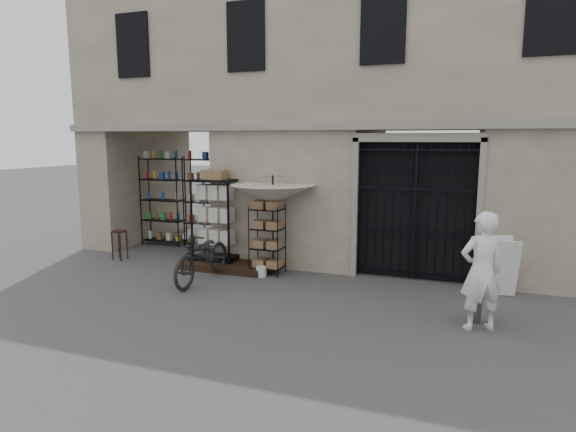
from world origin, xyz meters
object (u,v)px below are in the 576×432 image
at_px(market_umbrella, 273,189).
at_px(bicycle, 204,281).
at_px(wooden_stool, 120,244).
at_px(wire_rack, 267,240).
at_px(display_cabinet, 216,224).
at_px(white_bucket, 261,272).
at_px(easel_sign, 501,266).
at_px(steel_bollard, 477,295).
at_px(shopkeeper, 478,329).

distance_m(market_umbrella, bicycle, 2.47).
bearing_deg(wooden_stool, wire_rack, 1.27).
xyz_separation_m(bicycle, wooden_stool, (-2.89, 0.91, 0.39)).
relative_size(display_cabinet, white_bucket, 8.98).
relative_size(white_bucket, easel_sign, 0.21).
bearing_deg(wooden_stool, bicycle, -17.55).
bearing_deg(steel_bollard, market_umbrella, 159.53).
xyz_separation_m(market_umbrella, wooden_stool, (-4.04, -0.17, -1.51)).
relative_size(white_bucket, shopkeeper, 0.12).
bearing_deg(shopkeeper, white_bucket, -45.58).
xyz_separation_m(steel_bollard, shopkeeper, (0.03, -0.29, -0.46)).
relative_size(wire_rack, bicycle, 0.74).
height_order(white_bucket, bicycle, bicycle).
xyz_separation_m(bicycle, easel_sign, (5.81, 1.15, 0.57)).
height_order(market_umbrella, easel_sign, market_umbrella).
relative_size(shopkeeper, easel_sign, 1.70).
bearing_deg(white_bucket, wire_rack, 81.17).
xyz_separation_m(white_bucket, shopkeeper, (4.38, -1.52, -0.11)).
height_order(display_cabinet, market_umbrella, market_umbrella).
relative_size(white_bucket, wooden_stool, 0.31).
bearing_deg(steel_bollard, wooden_stool, 170.35).
bearing_deg(display_cabinet, white_bucket, -38.52).
distance_m(display_cabinet, shopkeeper, 6.15).
distance_m(steel_bollard, shopkeeper, 0.54).
xyz_separation_m(shopkeeper, easel_sign, (0.43, 1.93, 0.57)).
distance_m(display_cabinet, easel_sign, 6.17).
relative_size(display_cabinet, market_umbrella, 0.78).
height_order(display_cabinet, easel_sign, display_cabinet).
height_order(market_umbrella, shopkeeper, market_umbrella).
bearing_deg(easel_sign, display_cabinet, 167.32).
bearing_deg(wire_rack, easel_sign, 20.05).
height_order(wire_rack, easel_sign, wire_rack).
height_order(bicycle, easel_sign, easel_sign).
bearing_deg(wooden_stool, white_bucket, -2.53).
bearing_deg(easel_sign, steel_bollard, -117.56).
bearing_deg(steel_bollard, white_bucket, 164.21).
relative_size(display_cabinet, easel_sign, 1.86).
bearing_deg(white_bucket, easel_sign, 4.91).
xyz_separation_m(wire_rack, easel_sign, (4.77, 0.15, -0.19)).
relative_size(market_umbrella, wooden_stool, 3.58).
height_order(wire_rack, market_umbrella, market_umbrella).
distance_m(market_umbrella, steel_bollard, 4.71).
xyz_separation_m(market_umbrella, steel_bollard, (4.20, -1.57, -1.44)).
distance_m(shopkeeper, easel_sign, 2.06).
bearing_deg(wooden_stool, easel_sign, 1.58).
distance_m(display_cabinet, steel_bollard, 5.98).
xyz_separation_m(market_umbrella, bicycle, (-1.15, -1.08, -1.89)).
relative_size(wire_rack, shopkeeper, 0.82).
xyz_separation_m(wire_rack, bicycle, (-1.05, -1.00, -0.76)).
distance_m(wire_rack, steel_bollard, 4.57).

